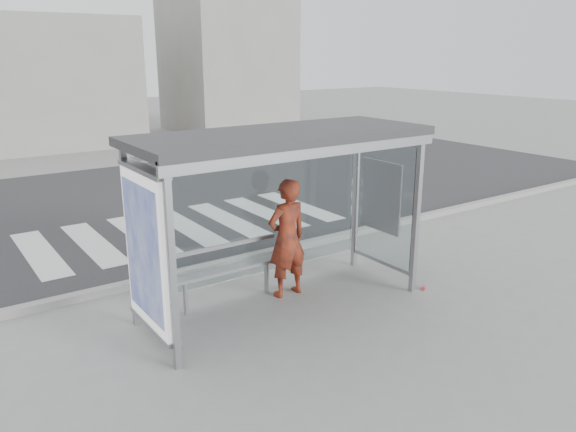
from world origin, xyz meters
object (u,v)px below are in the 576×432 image
(bus_shelter, at_px, (258,179))
(bench, at_px, (227,269))
(person, at_px, (287,238))
(soda_can, at_px, (423,288))

(bus_shelter, distance_m, bench, 1.55)
(bench, bearing_deg, bus_shelter, -64.88)
(bench, bearing_deg, person, -15.62)
(person, bearing_deg, bench, -17.25)
(bus_shelter, height_order, person, bus_shelter)
(bench, relative_size, soda_can, 15.29)
(bus_shelter, xyz_separation_m, person, (0.67, 0.27, -1.06))
(bench, height_order, soda_can, bench)
(bench, xyz_separation_m, soda_can, (2.82, -1.35, -0.51))
(person, relative_size, soda_can, 15.97)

